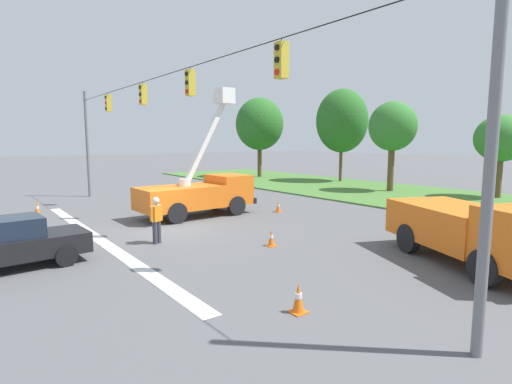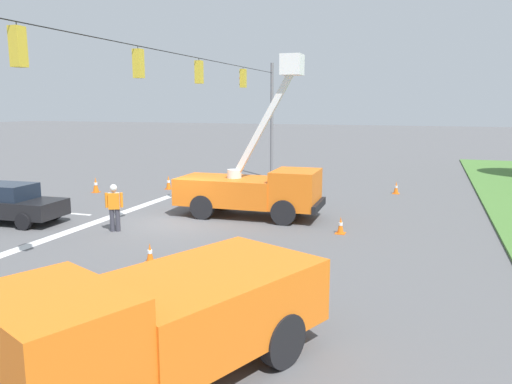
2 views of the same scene
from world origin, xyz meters
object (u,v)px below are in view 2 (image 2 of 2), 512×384
traffic_cone_mid_left (169,182)px  utility_truck_bucket_lift (254,186)px  road_worker (114,205)px  traffic_cone_mid_right (396,188)px  traffic_cone_foreground_left (53,203)px  traffic_cone_lane_edge_b (150,254)px  utility_truck_support_near (162,319)px  traffic_cone_near_bucket (96,185)px  traffic_cone_foreground_right (341,225)px  sedan_black (9,203)px

traffic_cone_mid_left → utility_truck_bucket_lift: bearing=53.7°
road_worker → traffic_cone_mid_right: road_worker is taller
traffic_cone_foreground_left → traffic_cone_lane_edge_b: traffic_cone_lane_edge_b is taller
utility_truck_bucket_lift → traffic_cone_mid_right: bearing=145.2°
traffic_cone_mid_right → utility_truck_support_near: bearing=-7.2°
utility_truck_bucket_lift → utility_truck_support_near: 12.79m
utility_truck_bucket_lift → road_worker: size_ratio=3.72×
utility_truck_bucket_lift → traffic_cone_mid_left: size_ratio=8.55×
road_worker → traffic_cone_mid_right: bearing=141.2°
traffic_cone_mid_left → traffic_cone_foreground_left: bearing=-19.8°
utility_truck_bucket_lift → traffic_cone_mid_left: bearing=-126.3°
traffic_cone_foreground_left → traffic_cone_mid_left: size_ratio=0.77×
traffic_cone_foreground_left → traffic_cone_near_bucket: bearing=-168.6°
traffic_cone_mid_right → traffic_cone_lane_edge_b: 15.77m
traffic_cone_foreground_left → traffic_cone_near_bucket: size_ratio=0.72×
utility_truck_support_near → traffic_cone_foreground_left: bearing=-132.8°
utility_truck_bucket_lift → traffic_cone_near_bucket: (-2.77, -9.97, -0.88)m
traffic_cone_foreground_right → traffic_cone_lane_edge_b: (5.28, -4.77, -0.02)m
sedan_black → traffic_cone_foreground_left: 2.76m
traffic_cone_foreground_left → traffic_cone_near_bucket: (-4.26, -0.85, 0.13)m
utility_truck_bucket_lift → road_worker: bearing=-45.4°
road_worker → traffic_cone_foreground_right: road_worker is taller
traffic_cone_foreground_left → sedan_black: bearing=5.7°
road_worker → traffic_cone_foreground_left: bearing=-116.5°
traffic_cone_lane_edge_b → utility_truck_bucket_lift: bearing=173.0°
traffic_cone_mid_left → road_worker: bearing=16.9°
utility_truck_bucket_lift → traffic_cone_foreground_left: (1.48, -9.11, -1.01)m
road_worker → traffic_cone_lane_edge_b: (2.90, 3.21, -0.71)m
utility_truck_bucket_lift → traffic_cone_foreground_left: bearing=-80.7°
traffic_cone_mid_left → traffic_cone_lane_edge_b: (11.87, 5.94, -0.09)m
traffic_cone_mid_left → traffic_cone_near_bucket: traffic_cone_near_bucket is taller
road_worker → traffic_cone_foreground_right: size_ratio=2.77×
traffic_cone_mid_left → traffic_cone_near_bucket: 3.87m
traffic_cone_foreground_right → traffic_cone_mid_right: size_ratio=0.97×
utility_truck_bucket_lift → sedan_black: 9.79m
utility_truck_support_near → sedan_black: 14.28m
utility_truck_support_near → traffic_cone_lane_edge_b: (-5.59, -3.62, -0.85)m
sedan_black → traffic_cone_lane_edge_b: (2.72, 7.99, -0.50)m
utility_truck_bucket_lift → sedan_black: utility_truck_bucket_lift is taller
sedan_black → traffic_cone_mid_right: bearing=129.8°
road_worker → traffic_cone_foreground_left: (-2.52, -5.05, -0.72)m
traffic_cone_near_bucket → traffic_cone_foreground_left: bearing=11.4°
utility_truck_bucket_lift → traffic_cone_foreground_left: 9.29m
utility_truck_support_near → sedan_black: (-8.31, -11.61, -0.35)m
utility_truck_bucket_lift → traffic_cone_mid_right: (-7.62, 5.30, -0.97)m
traffic_cone_foreground_left → traffic_cone_foreground_right: (0.13, 13.04, 0.03)m
sedan_black → traffic_cone_mid_left: sedan_black is taller
sedan_black → traffic_cone_lane_edge_b: 8.46m
utility_truck_support_near → sedan_black: utility_truck_support_near is taller
sedan_black → traffic_cone_foreground_right: 13.03m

